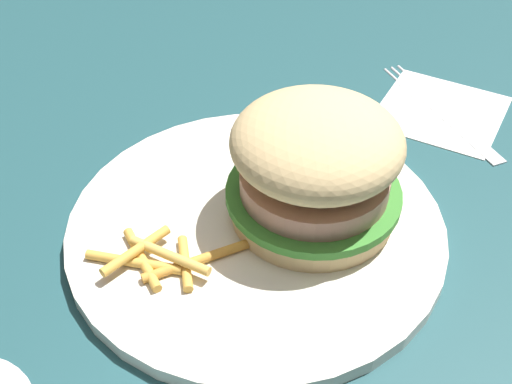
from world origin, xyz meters
The scene contains 6 objects.
ground_plane centered at (0.00, 0.00, 0.00)m, with size 1.60×1.60×0.00m, color #1E474C.
plate centered at (0.01, -0.02, 0.01)m, with size 0.28×0.28×0.01m, color silver.
sandwich centered at (0.05, 0.00, 0.06)m, with size 0.13×0.13×0.09m.
fries_pile centered at (-0.04, -0.08, 0.02)m, with size 0.11×0.06×0.01m.
napkin centered at (0.14, 0.18, 0.00)m, with size 0.11×0.11×0.00m, color white.
fork centered at (0.14, 0.18, 0.00)m, with size 0.12×0.15×0.00m.
Camera 1 is at (0.10, -0.36, 0.36)m, focal length 46.32 mm.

